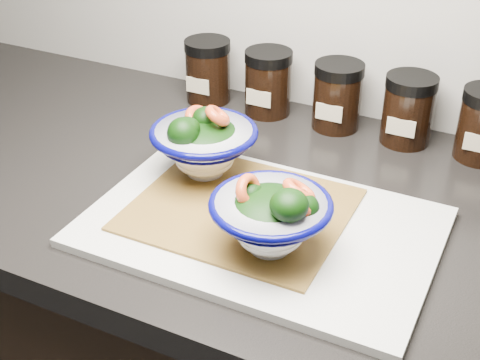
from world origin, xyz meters
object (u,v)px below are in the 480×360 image
at_px(cutting_board, 261,227).
at_px(spice_jar_a, 208,71).
at_px(bowl_left, 203,143).
at_px(bowl_right, 272,217).
at_px(spice_jar_c, 337,96).
at_px(spice_jar_d, 408,110).
at_px(spice_jar_b, 268,82).

xyz_separation_m(cutting_board, spice_jar_a, (-0.26, 0.33, 0.05)).
bearing_deg(cutting_board, spice_jar_a, 127.98).
bearing_deg(bowl_left, bowl_right, -37.26).
bearing_deg(spice_jar_a, spice_jar_c, 0.00).
height_order(cutting_board, bowl_right, bowl_right).
height_order(cutting_board, bowl_left, bowl_left).
xyz_separation_m(cutting_board, spice_jar_d, (0.11, 0.33, 0.05)).
bearing_deg(spice_jar_d, spice_jar_b, 180.00).
relative_size(cutting_board, bowl_right, 3.00).
relative_size(bowl_right, spice_jar_d, 1.33).
relative_size(bowl_right, spice_jar_a, 1.33).
bearing_deg(spice_jar_b, spice_jar_a, 180.00).
bearing_deg(spice_jar_c, bowl_right, -82.88).
bearing_deg(cutting_board, spice_jar_b, 112.84).
distance_m(spice_jar_b, spice_jar_d, 0.24).
distance_m(bowl_left, bowl_right, 0.20).
relative_size(bowl_left, spice_jar_c, 1.37).
height_order(spice_jar_b, spice_jar_d, same).
bearing_deg(spice_jar_d, bowl_right, -100.78).
distance_m(spice_jar_a, spice_jar_c, 0.24).
bearing_deg(bowl_left, spice_jar_d, 47.51).
distance_m(bowl_left, spice_jar_a, 0.28).
height_order(cutting_board, spice_jar_b, spice_jar_b).
distance_m(cutting_board, spice_jar_a, 0.42).
bearing_deg(spice_jar_b, spice_jar_c, 0.00).
xyz_separation_m(spice_jar_b, spice_jar_d, (0.24, 0.00, 0.00)).
height_order(bowl_left, spice_jar_b, bowl_left).
xyz_separation_m(spice_jar_a, spice_jar_c, (0.24, 0.00, 0.00)).
bearing_deg(spice_jar_a, spice_jar_d, 0.00).
relative_size(bowl_left, spice_jar_b, 1.37).
height_order(spice_jar_c, spice_jar_d, same).
xyz_separation_m(cutting_board, bowl_right, (0.03, -0.05, 0.06)).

